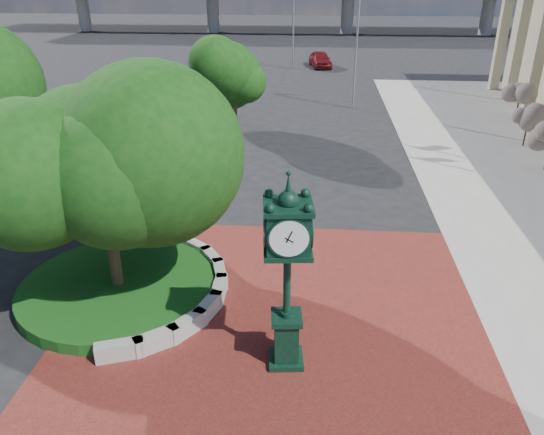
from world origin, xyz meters
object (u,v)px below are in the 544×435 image
(parked_car, at_px, (320,59))
(street_lamp_near, at_px, (360,39))
(street_lamp_far, at_px, (296,6))
(post_clock, at_px, (287,267))

(parked_car, height_order, street_lamp_near, street_lamp_near)
(street_lamp_near, bearing_deg, street_lamp_far, 108.00)
(parked_car, bearing_deg, street_lamp_near, -92.52)
(parked_car, distance_m, street_lamp_near, 17.40)
(post_clock, xyz_separation_m, parked_car, (0.74, 43.95, -2.13))
(post_clock, bearing_deg, street_lamp_near, 83.06)
(post_clock, relative_size, street_lamp_near, 0.64)
(post_clock, distance_m, parked_car, 44.01)
(parked_car, xyz_separation_m, street_lamp_far, (-2.47, -1.21, 5.04))
(street_lamp_near, height_order, street_lamp_far, street_lamp_far)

